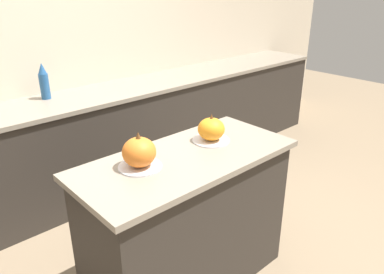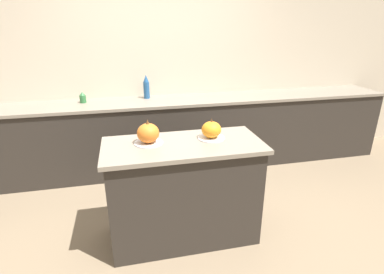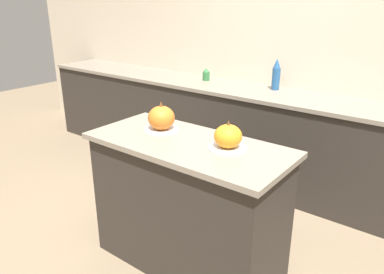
{
  "view_description": "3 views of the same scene",
  "coord_description": "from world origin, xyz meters",
  "px_view_note": "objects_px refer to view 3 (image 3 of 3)",
  "views": [
    {
      "loc": [
        -1.25,
        -1.41,
        1.81
      ],
      "look_at": [
        0.04,
        0.0,
        1.0
      ],
      "focal_mm": 35.0,
      "sensor_mm": 36.0,
      "label": 1
    },
    {
      "loc": [
        -0.43,
        -2.19,
        1.81
      ],
      "look_at": [
        0.07,
        0.0,
        0.95
      ],
      "focal_mm": 28.0,
      "sensor_mm": 36.0,
      "label": 2
    },
    {
      "loc": [
        1.32,
        -1.68,
        1.73
      ],
      "look_at": [
        0.06,
        -0.04,
        0.96
      ],
      "focal_mm": 35.0,
      "sensor_mm": 36.0,
      "label": 3
    }
  ],
  "objects_px": {
    "pumpkin_cake_left": "(161,119)",
    "bottle_short": "(206,75)",
    "bottle_tall": "(276,75)",
    "pumpkin_cake_right": "(228,137)"
  },
  "relations": [
    {
      "from": "pumpkin_cake_left",
      "to": "pumpkin_cake_right",
      "type": "xyz_separation_m",
      "value": [
        0.52,
        -0.01,
        -0.01
      ]
    },
    {
      "from": "bottle_tall",
      "to": "bottle_short",
      "type": "bearing_deg",
      "value": -175.84
    },
    {
      "from": "pumpkin_cake_left",
      "to": "pumpkin_cake_right",
      "type": "height_order",
      "value": "pumpkin_cake_left"
    },
    {
      "from": "pumpkin_cake_right",
      "to": "bottle_tall",
      "type": "distance_m",
      "value": 1.54
    },
    {
      "from": "bottle_short",
      "to": "bottle_tall",
      "type": "bearing_deg",
      "value": 4.16
    },
    {
      "from": "pumpkin_cake_left",
      "to": "bottle_tall",
      "type": "distance_m",
      "value": 1.48
    },
    {
      "from": "pumpkin_cake_left",
      "to": "bottle_tall",
      "type": "bearing_deg",
      "value": 85.68
    },
    {
      "from": "pumpkin_cake_left",
      "to": "bottle_short",
      "type": "height_order",
      "value": "pumpkin_cake_left"
    },
    {
      "from": "bottle_tall",
      "to": "pumpkin_cake_left",
      "type": "bearing_deg",
      "value": -94.32
    },
    {
      "from": "pumpkin_cake_left",
      "to": "bottle_short",
      "type": "relative_size",
      "value": 1.8
    }
  ]
}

